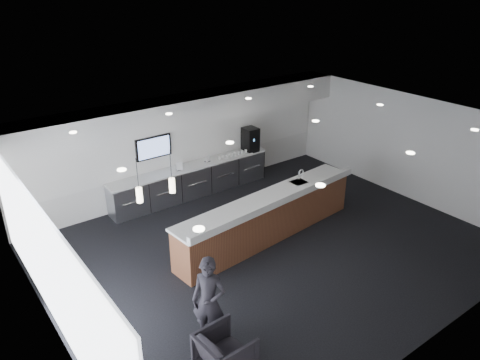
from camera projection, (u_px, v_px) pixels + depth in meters
ground at (272, 249)px, 11.21m from camera, size 10.00×10.00×0.00m
ceiling at (276, 130)px, 9.97m from camera, size 10.00×8.00×0.02m
back_wall at (184, 144)px, 13.51m from camera, size 10.00×0.02×3.00m
left_wall at (47, 271)px, 7.87m from camera, size 0.02×8.00×3.00m
right_wall at (407, 147)px, 13.31m from camera, size 0.02×8.00×3.00m
soffit_bulkhead at (190, 109)px, 12.70m from camera, size 10.00×0.90×0.70m
alcove_panel at (184, 141)px, 13.44m from camera, size 9.80×0.06×1.40m
window_blinds_wall at (50, 270)px, 7.89m from camera, size 0.04×7.36×2.55m
back_credenza at (192, 180)px, 13.67m from camera, size 5.06×0.66×0.95m
wall_tv at (154, 147)px, 12.83m from camera, size 1.05×0.08×0.62m
pendant_left at (160, 177)px, 9.55m from camera, size 0.12×0.12×0.30m
pendant_right at (128, 186)px, 9.17m from camera, size 0.12×0.12×0.30m
ceiling_can_lights at (276, 131)px, 9.98m from camera, size 7.00×5.00×0.02m
service_counter at (268, 217)px, 11.47m from camera, size 5.42×1.37×1.49m
coffee_machine at (250, 139)px, 14.48m from camera, size 0.42×0.55×0.72m
info_sign_left at (179, 166)px, 13.09m from camera, size 0.18×0.06×0.24m
info_sign_right at (208, 158)px, 13.67m from camera, size 0.17×0.07×0.23m
armchair at (225, 353)px, 7.69m from camera, size 0.87×0.85×0.76m
lounge_guest at (209, 301)px, 8.16m from camera, size 0.70×0.74×1.70m
cup_0 at (246, 151)px, 14.40m from camera, size 0.09×0.09×0.09m
cup_1 at (242, 152)px, 14.32m from camera, size 0.13×0.13×0.09m
cup_2 at (238, 153)px, 14.25m from camera, size 0.12×0.12×0.09m
cup_3 at (235, 154)px, 14.17m from camera, size 0.12×0.12×0.09m
cup_4 at (231, 155)px, 14.09m from camera, size 0.13×0.13×0.09m
cup_5 at (227, 156)px, 14.02m from camera, size 0.10×0.10×0.09m
cup_6 at (223, 157)px, 13.94m from camera, size 0.13×0.13×0.09m
cup_7 at (220, 158)px, 13.87m from camera, size 0.11×0.11×0.09m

